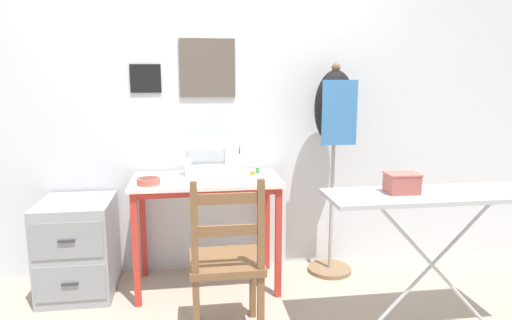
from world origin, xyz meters
The scene contains 14 objects.
ground_plane centered at (0.00, 0.00, 0.00)m, with size 14.00×14.00×0.00m, color tan.
wall_back centered at (0.00, 0.60, 1.28)m, with size 10.00×0.07×2.55m.
sewing_table centered at (0.00, 0.25, 0.66)m, with size 0.98×0.53×0.77m.
sewing_machine centered at (0.06, 0.36, 0.89)m, with size 0.37×0.19×0.29m.
fabric_bowl centered at (-0.37, 0.14, 0.79)m, with size 0.15×0.15×0.04m.
scissors centered at (0.38, 0.14, 0.77)m, with size 0.13×0.11×0.01m.
thread_spool_near_machine centered at (0.26, 0.37, 0.79)m, with size 0.03×0.03×0.04m.
thread_spool_mid_table centered at (0.32, 0.31, 0.78)m, with size 0.04×0.04×0.03m.
thread_spool_far_edge centered at (0.36, 0.37, 0.79)m, with size 0.04×0.04×0.04m.
wooden_chair centered at (0.08, -0.38, 0.44)m, with size 0.40×0.38×0.93m.
filing_cabinet centered at (-0.86, 0.29, 0.32)m, with size 0.46×0.53×0.64m.
dress_form centered at (0.91, 0.37, 1.11)m, with size 0.32×0.32×1.53m.
ironing_board centered at (1.23, -0.48, 0.77)m, with size 1.23×0.37×0.82m.
storage_box centered at (1.03, -0.46, 0.87)m, with size 0.18×0.13×0.11m.
Camera 1 is at (-0.09, -2.73, 1.44)m, focal length 32.00 mm.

